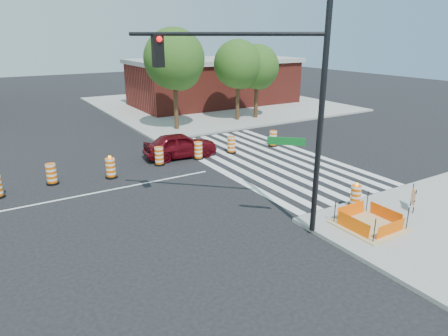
{
  "coord_description": "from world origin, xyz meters",
  "views": [
    {
      "loc": [
        -2.58,
        -17.6,
        6.94
      ],
      "look_at": [
        5.98,
        -3.57,
        1.4
      ],
      "focal_mm": 32.0,
      "sensor_mm": 36.0,
      "label": 1
    }
  ],
  "objects": [
    {
      "name": "median_drum_5",
      "position": [
        2.46,
        1.64,
        0.49
      ],
      "size": [
        0.6,
        0.6,
        1.18
      ],
      "color": "black",
      "rests_on": "ground"
    },
    {
      "name": "median_drum_8",
      "position": [
        10.04,
        2.23,
        0.48
      ],
      "size": [
        0.6,
        0.6,
        1.02
      ],
      "color": "black",
      "rests_on": "ground"
    },
    {
      "name": "median_drum_9",
      "position": [
        13.18,
        2.12,
        0.48
      ],
      "size": [
        0.6,
        0.6,
        1.02
      ],
      "color": "black",
      "rests_on": "ground"
    },
    {
      "name": "median_drum_6",
      "position": [
        5.36,
        2.32,
        0.48
      ],
      "size": [
        0.6,
        0.6,
        1.02
      ],
      "color": "black",
      "rests_on": "ground"
    },
    {
      "name": "tree_north_e",
      "position": [
        17.37,
        9.85,
        4.15
      ],
      "size": [
        3.67,
        3.64,
        6.18
      ],
      "color": "#382314",
      "rests_on": "ground"
    },
    {
      "name": "ground",
      "position": [
        0.0,
        0.0,
        0.0
      ],
      "size": [
        120.0,
        120.0,
        0.0
      ],
      "primitive_type": "plane",
      "color": "black",
      "rests_on": "ground"
    },
    {
      "name": "tree_north_c",
      "position": [
        9.77,
        9.43,
        4.99
      ],
      "size": [
        4.37,
        4.37,
        7.43
      ],
      "color": "#382314",
      "rests_on": "ground"
    },
    {
      "name": "median_drum_7",
      "position": [
        7.73,
        2.17,
        0.48
      ],
      "size": [
        0.6,
        0.6,
        1.02
      ],
      "color": "black",
      "rests_on": "ground"
    },
    {
      "name": "pit_drum",
      "position": [
        9.96,
        -7.46,
        0.58
      ],
      "size": [
        0.53,
        0.53,
        1.04
      ],
      "color": "black",
      "rests_on": "ground"
    },
    {
      "name": "lane_centerline",
      "position": [
        0.0,
        0.0,
        0.01
      ],
      "size": [
        14.0,
        0.12,
        0.01
      ],
      "primitive_type": "cube",
      "color": "silver",
      "rests_on": "ground"
    },
    {
      "name": "excavation_pit",
      "position": [
        9.0,
        -9.0,
        0.22
      ],
      "size": [
        2.2,
        2.2,
        0.9
      ],
      "color": "tan",
      "rests_on": "ground"
    },
    {
      "name": "barricade",
      "position": [
        11.7,
        -8.89,
        0.69
      ],
      "size": [
        0.66,
        0.58,
        0.99
      ],
      "rotation": [
        0.0,
        0.0,
        0.72
      ],
      "color": "#EB5F04",
      "rests_on": "ground"
    },
    {
      "name": "brick_storefront",
      "position": [
        18.0,
        18.0,
        2.32
      ],
      "size": [
        16.5,
        8.5,
        4.6
      ],
      "color": "maroon",
      "rests_on": "ground"
    },
    {
      "name": "sidewalk_ne",
      "position": [
        18.0,
        18.0,
        0.07
      ],
      "size": [
        22.0,
        22.0,
        0.15
      ],
      "primitive_type": "cube",
      "color": "gray",
      "rests_on": "ground"
    },
    {
      "name": "signal_pole_se",
      "position": [
        5.64,
        -6.87,
        5.36
      ],
      "size": [
        4.99,
        4.58,
        8.76
      ],
      "rotation": [
        0.0,
        0.0,
        2.4
      ],
      "color": "black",
      "rests_on": "ground"
    },
    {
      "name": "tree_north_d",
      "position": [
        15.53,
        9.91,
        4.41
      ],
      "size": [
        3.87,
        3.87,
        6.57
      ],
      "color": "#382314",
      "rests_on": "ground"
    },
    {
      "name": "red_coupe",
      "position": [
        7.02,
        3.07,
        0.73
      ],
      "size": [
        4.43,
        2.12,
        1.46
      ],
      "primitive_type": "imported",
      "rotation": [
        0.0,
        0.0,
        1.48
      ],
      "color": "#52070E",
      "rests_on": "ground"
    },
    {
      "name": "median_drum_4",
      "position": [
        -0.24,
        2.25,
        0.48
      ],
      "size": [
        0.6,
        0.6,
        1.02
      ],
      "color": "black",
      "rests_on": "ground"
    },
    {
      "name": "crosswalk_east",
      "position": [
        10.95,
        0.0,
        0.01
      ],
      "size": [
        6.75,
        13.5,
        0.01
      ],
      "color": "silver",
      "rests_on": "ground"
    }
  ]
}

